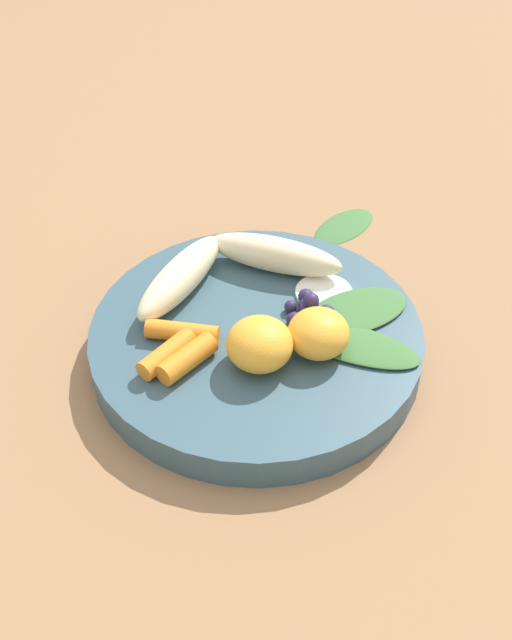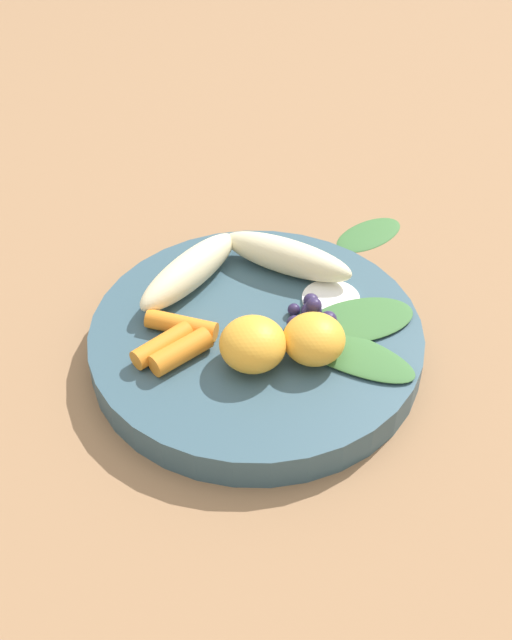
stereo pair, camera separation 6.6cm
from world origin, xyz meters
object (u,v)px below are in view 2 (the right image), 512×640
Objects in this scene: banana_peeled_right at (287,256)px; orange_segment_near at (314,339)px; kale_leaf_stray at (369,233)px; bowl at (256,342)px; banana_peeled_left at (189,271)px.

banana_peeled_right is 2.50× the size of orange_segment_near.
orange_segment_near is 0.22m from kale_leaf_stray.
banana_peeled_left reaches higher than bowl.
banana_peeled_left is 2.50× the size of orange_segment_near.
bowl is 0.07m from orange_segment_near.
orange_segment_near is (0.13, 0.03, 0.00)m from banana_peeled_left.
banana_peeled_left is at bearing -172.62° from bowl.
banana_peeled_right is (0.04, 0.08, 0.00)m from banana_peeled_left.
banana_peeled_left is 0.09m from banana_peeled_right.
kale_leaf_stray is at bearing 108.12° from bowl.
banana_peeled_left and banana_peeled_right have the same top height.
orange_segment_near is (0.10, -0.05, 0.00)m from banana_peeled_right.
bowl is at bearing 96.98° from banana_peeled_right.
orange_segment_near reaches higher than kale_leaf_stray.
banana_peeled_right is at bearing -171.71° from kale_leaf_stray.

